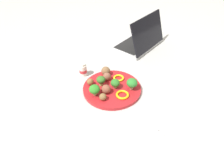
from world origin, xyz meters
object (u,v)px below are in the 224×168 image
object	(u,v)px
plate	(112,88)
laptop	(139,41)
pepper_ring_far_rim	(123,94)
yogurt_bottle	(83,70)
broccoli_floret_mid_left	(115,83)
meatball_front_left	(106,89)
meatball_near_rim	(107,77)
napkin	(150,120)
broccoli_floret_mid_right	(101,80)
pepper_ring_mid_left	(119,78)
meatball_center	(106,71)
fork	(146,120)
meatball_far_rim	(103,97)
broccoli_floret_far_rim	(132,83)
meatball_mid_left	(90,82)
broccoli_floret_center	(94,89)
knife	(151,116)

from	to	relation	value
plate	laptop	xyz separation A→B (m)	(0.23, -0.41, 0.03)
pepper_ring_far_rim	yogurt_bottle	bearing A→B (deg)	10.13
broccoli_floret_mid_left	laptop	size ratio (longest dim) A/B	0.13
meatball_front_left	meatball_near_rim	bearing A→B (deg)	-39.66
pepper_ring_far_rim	napkin	world-z (taller)	pepper_ring_far_rim
plate	broccoli_floret_mid_left	size ratio (longest dim) A/B	6.03
broccoli_floret_mid_right	napkin	distance (m)	0.30
napkin	pepper_ring_mid_left	bearing A→B (deg)	-13.18
meatball_near_rim	laptop	distance (m)	0.43
meatball_center	meatball_front_left	bearing A→B (deg)	143.32
plate	meatball_front_left	xyz separation A→B (m)	(-0.01, 0.05, 0.03)
pepper_ring_far_rim	fork	distance (m)	0.17
fork	yogurt_bottle	world-z (taller)	yogurt_bottle
fork	meatball_far_rim	bearing A→B (deg)	19.25
broccoli_floret_mid_right	broccoli_floret_far_rim	bearing A→B (deg)	-139.15
plate	meatball_far_rim	bearing A→B (deg)	116.05
pepper_ring_mid_left	meatball_mid_left	bearing A→B (deg)	69.36
pepper_ring_mid_left	broccoli_floret_mid_right	bearing A→B (deg)	81.53
fork	broccoli_floret_mid_right	bearing A→B (deg)	3.25
meatball_front_left	broccoli_floret_far_rim	bearing A→B (deg)	-115.89
meatball_center	meatball_mid_left	bearing A→B (deg)	98.92
plate	broccoli_floret_center	xyz separation A→B (m)	(0.01, 0.09, 0.04)
broccoli_floret_mid_left	meatball_mid_left	size ratio (longest dim) A/B	1.42
meatball_front_left	laptop	distance (m)	0.52
broccoli_floret_mid_left	knife	bearing A→B (deg)	-177.48
broccoli_floret_mid_right	meatball_mid_left	bearing A→B (deg)	45.48
broccoli_floret_far_rim	laptop	distance (m)	0.45
broccoli_floret_far_rim	napkin	world-z (taller)	broccoli_floret_far_rim
fork	yogurt_bottle	distance (m)	0.43
meatball_mid_left	fork	xyz separation A→B (m)	(-0.32, -0.05, -0.02)
meatball_center	napkin	bearing A→B (deg)	174.16
broccoli_floret_mid_right	laptop	bearing A→B (deg)	-67.29
broccoli_floret_center	yogurt_bottle	distance (m)	0.19
broccoli_floret_center	pepper_ring_mid_left	xyz separation A→B (m)	(0.02, -0.16, -0.03)
broccoli_floret_center	broccoli_floret_mid_left	xyz separation A→B (m)	(-0.02, -0.10, -0.00)
broccoli_floret_far_rim	meatball_mid_left	distance (m)	0.20
knife	yogurt_bottle	bearing A→B (deg)	8.46
broccoli_floret_mid_right	pepper_ring_far_rim	distance (m)	0.13
pepper_ring_far_rim	yogurt_bottle	size ratio (longest dim) A/B	0.88
napkin	laptop	bearing A→B (deg)	-40.45
pepper_ring_mid_left	meatball_near_rim	bearing A→B (deg)	58.88
meatball_center	yogurt_bottle	bearing A→B (deg)	42.13
meatball_far_rim	fork	distance (m)	0.21
pepper_ring_mid_left	napkin	xyz separation A→B (m)	(-0.28, 0.07, -0.02)
meatball_mid_left	meatball_far_rim	world-z (taller)	same
knife	laptop	bearing A→B (deg)	-39.71
meatball_mid_left	fork	world-z (taller)	meatball_mid_left
broccoli_floret_mid_right	yogurt_bottle	xyz separation A→B (m)	(0.14, 0.01, -0.02)
broccoli_floret_mid_right	fork	xyz separation A→B (m)	(-0.29, -0.02, -0.04)
fork	knife	distance (m)	0.04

